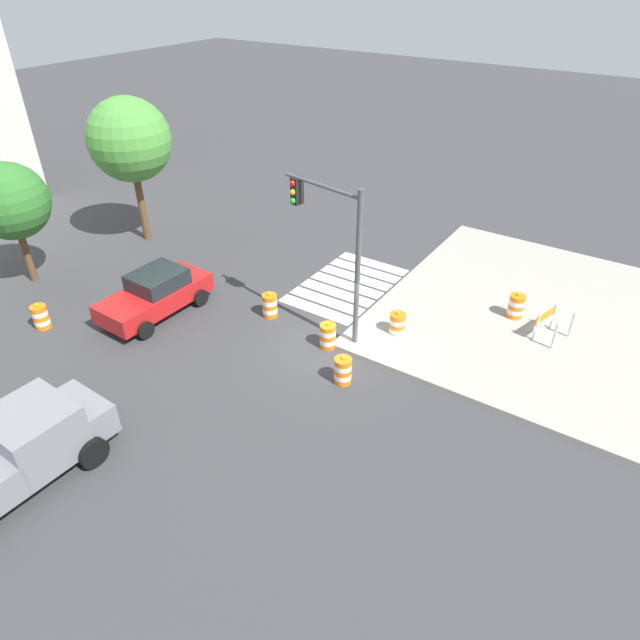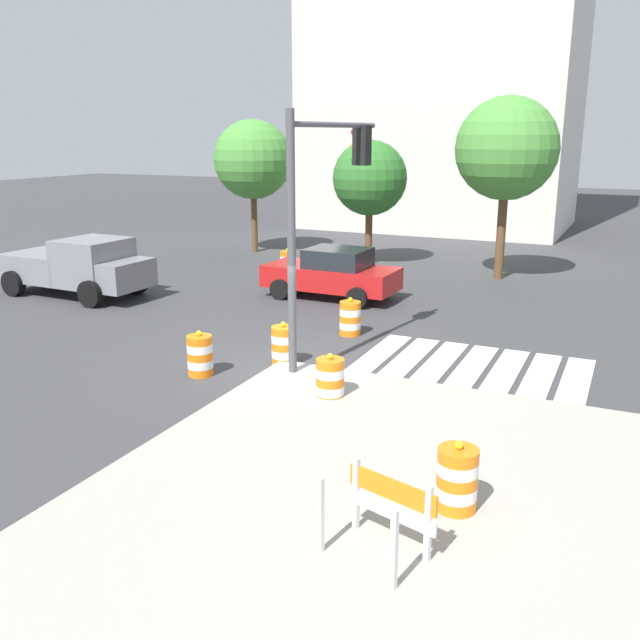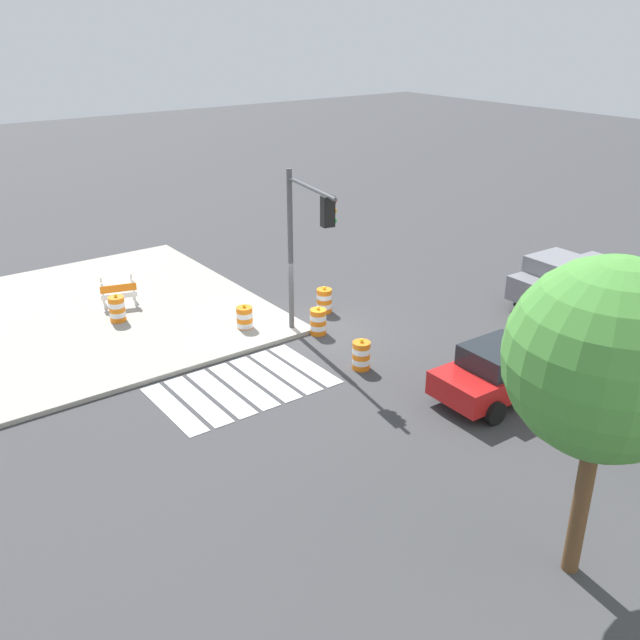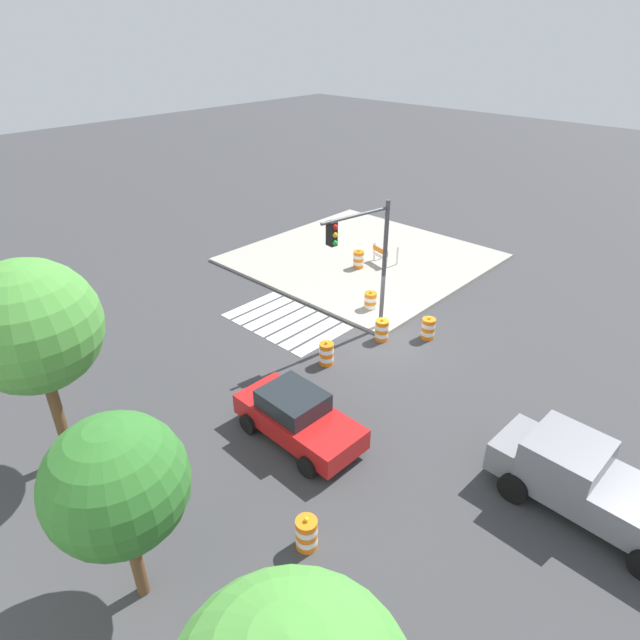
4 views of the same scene
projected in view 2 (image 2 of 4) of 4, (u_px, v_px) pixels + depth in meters
The scene contains 16 objects.
ground_plane at pixel (282, 366), 15.79m from camera, with size 120.00×120.00×0.00m, color #38383A.
sidewalk_corner at pixel (492, 581), 8.08m from camera, with size 12.00×12.00×0.15m, color #9E998E.
crosswalk_stripes at pixel (472, 366), 15.73m from camera, with size 5.10×3.20×0.02m.
sports_car at pixel (333, 273), 22.12m from camera, with size 4.35×2.23×1.63m.
pickup_truck at pixel (81, 267), 22.34m from camera, with size 5.21×2.48×1.92m.
traffic_barrel_near_corner at pixel (284, 345), 15.78m from camera, with size 0.56×0.56×1.02m.
traffic_barrel_crosswalk_end at pixel (330, 381), 13.53m from camera, with size 0.56×0.56×1.02m.
traffic_barrel_median_near at pixel (350, 318), 18.11m from camera, with size 0.56×0.56×1.02m.
traffic_barrel_median_far at pixel (288, 263), 25.85m from camera, with size 0.56×0.56×1.02m.
traffic_barrel_far_curb at pixel (200, 355), 15.07m from camera, with size 0.56×0.56×1.02m.
traffic_barrel_on_sidewalk at pixel (457, 479), 9.37m from camera, with size 0.56×0.56×1.02m.
construction_barricade at pixel (384, 508), 8.42m from camera, with size 1.40×1.09×1.00m.
traffic_light_pole at pixel (322, 193), 14.90m from camera, with size 0.77×3.25×5.50m.
street_tree_streetside_near at pixel (370, 178), 27.33m from camera, with size 2.98×2.98×4.95m.
street_tree_streetside_mid at pixel (507, 149), 24.11m from camera, with size 3.62×3.62×6.47m.
street_tree_streetside_far at pixel (253, 160), 30.06m from camera, with size 3.44×3.44×5.79m.
Camera 2 is at (7.11, -13.19, 5.16)m, focal length 38.51 mm.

